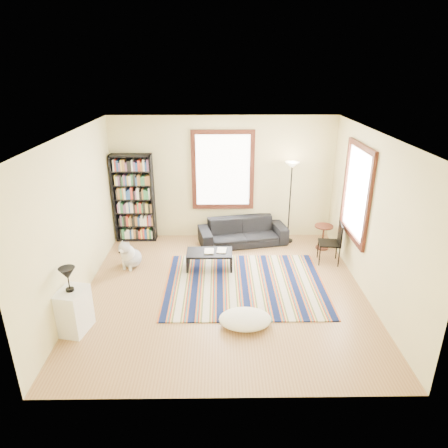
{
  "coord_description": "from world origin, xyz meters",
  "views": [
    {
      "loc": [
        -0.09,
        -6.25,
        3.83
      ],
      "look_at": [
        0.0,
        0.5,
        1.1
      ],
      "focal_mm": 32.0,
      "sensor_mm": 36.0,
      "label": 1
    }
  ],
  "objects_px": {
    "coffee_table": "(210,260)",
    "floor_cushion": "(245,319)",
    "sofa": "(243,232)",
    "bookshelf": "(134,198)",
    "white_cabinet": "(74,311)",
    "dog": "(131,253)",
    "side_table": "(323,237)",
    "floor_lamp": "(290,203)",
    "folding_chair": "(329,243)"
  },
  "relations": [
    {
      "from": "sofa",
      "to": "bookshelf",
      "type": "distance_m",
      "value": 2.57
    },
    {
      "from": "white_cabinet",
      "to": "floor_cushion",
      "type": "bearing_deg",
      "value": 14.33
    },
    {
      "from": "floor_cushion",
      "to": "floor_lamp",
      "type": "bearing_deg",
      "value": 69.63
    },
    {
      "from": "floor_cushion",
      "to": "floor_lamp",
      "type": "height_order",
      "value": "floor_lamp"
    },
    {
      "from": "floor_lamp",
      "to": "folding_chair",
      "type": "distance_m",
      "value": 1.34
    },
    {
      "from": "folding_chair",
      "to": "coffee_table",
      "type": "bearing_deg",
      "value": -166.82
    },
    {
      "from": "folding_chair",
      "to": "floor_cushion",
      "type": "bearing_deg",
      "value": -123.2
    },
    {
      "from": "floor_cushion",
      "to": "folding_chair",
      "type": "xyz_separation_m",
      "value": [
        1.84,
        2.11,
        0.33
      ]
    },
    {
      "from": "dog",
      "to": "side_table",
      "type": "bearing_deg",
      "value": 33.42
    },
    {
      "from": "coffee_table",
      "to": "floor_cushion",
      "type": "relative_size",
      "value": 1.09
    },
    {
      "from": "coffee_table",
      "to": "white_cabinet",
      "type": "bearing_deg",
      "value": -135.45
    },
    {
      "from": "white_cabinet",
      "to": "dog",
      "type": "height_order",
      "value": "white_cabinet"
    },
    {
      "from": "side_table",
      "to": "dog",
      "type": "height_order",
      "value": "dog"
    },
    {
      "from": "side_table",
      "to": "white_cabinet",
      "type": "xyz_separation_m",
      "value": [
        -4.5,
        -2.88,
        0.08
      ]
    },
    {
      "from": "bookshelf",
      "to": "floor_cushion",
      "type": "xyz_separation_m",
      "value": [
        2.32,
        -3.34,
        -0.9
      ]
    },
    {
      "from": "sofa",
      "to": "side_table",
      "type": "distance_m",
      "value": 1.78
    },
    {
      "from": "bookshelf",
      "to": "white_cabinet",
      "type": "distance_m",
      "value": 3.51
    },
    {
      "from": "bookshelf",
      "to": "dog",
      "type": "relative_size",
      "value": 3.27
    },
    {
      "from": "bookshelf",
      "to": "dog",
      "type": "height_order",
      "value": "bookshelf"
    },
    {
      "from": "dog",
      "to": "folding_chair",
      "type": "bearing_deg",
      "value": 24.1
    },
    {
      "from": "coffee_table",
      "to": "floor_cushion",
      "type": "bearing_deg",
      "value": -72.45
    },
    {
      "from": "sofa",
      "to": "floor_cushion",
      "type": "relative_size",
      "value": 2.36
    },
    {
      "from": "coffee_table",
      "to": "dog",
      "type": "distance_m",
      "value": 1.57
    },
    {
      "from": "floor_lamp",
      "to": "coffee_table",
      "type": "bearing_deg",
      "value": -144.06
    },
    {
      "from": "side_table",
      "to": "floor_cushion",
      "type": "bearing_deg",
      "value": -124.14
    },
    {
      "from": "folding_chair",
      "to": "white_cabinet",
      "type": "distance_m",
      "value": 4.97
    },
    {
      "from": "floor_cushion",
      "to": "side_table",
      "type": "relative_size",
      "value": 1.53
    },
    {
      "from": "coffee_table",
      "to": "floor_lamp",
      "type": "distance_m",
      "value": 2.31
    },
    {
      "from": "sofa",
      "to": "side_table",
      "type": "height_order",
      "value": "sofa"
    },
    {
      "from": "bookshelf",
      "to": "floor_lamp",
      "type": "height_order",
      "value": "bookshelf"
    },
    {
      "from": "coffee_table",
      "to": "bookshelf",
      "type": "bearing_deg",
      "value": 139.79
    },
    {
      "from": "bookshelf",
      "to": "coffee_table",
      "type": "relative_size",
      "value": 2.22
    },
    {
      "from": "bookshelf",
      "to": "dog",
      "type": "bearing_deg",
      "value": -83.52
    },
    {
      "from": "dog",
      "to": "bookshelf",
      "type": "bearing_deg",
      "value": 118.64
    },
    {
      "from": "white_cabinet",
      "to": "folding_chair",
      "type": "bearing_deg",
      "value": 38.59
    },
    {
      "from": "bookshelf",
      "to": "floor_cushion",
      "type": "bearing_deg",
      "value": -55.24
    },
    {
      "from": "folding_chair",
      "to": "bookshelf",
      "type": "bearing_deg",
      "value": 171.37
    },
    {
      "from": "sofa",
      "to": "floor_lamp",
      "type": "bearing_deg",
      "value": -6.16
    },
    {
      "from": "sofa",
      "to": "white_cabinet",
      "type": "xyz_separation_m",
      "value": [
        -2.74,
        -3.17,
        0.06
      ]
    },
    {
      "from": "bookshelf",
      "to": "white_cabinet",
      "type": "relative_size",
      "value": 2.86
    },
    {
      "from": "sofa",
      "to": "white_cabinet",
      "type": "relative_size",
      "value": 2.79
    },
    {
      "from": "floor_cushion",
      "to": "white_cabinet",
      "type": "distance_m",
      "value": 2.63
    },
    {
      "from": "floor_lamp",
      "to": "white_cabinet",
      "type": "height_order",
      "value": "floor_lamp"
    },
    {
      "from": "coffee_table",
      "to": "side_table",
      "type": "xyz_separation_m",
      "value": [
        2.48,
        0.9,
        0.09
      ]
    },
    {
      "from": "side_table",
      "to": "folding_chair",
      "type": "distance_m",
      "value": 0.69
    },
    {
      "from": "folding_chair",
      "to": "white_cabinet",
      "type": "height_order",
      "value": "folding_chair"
    },
    {
      "from": "floor_lamp",
      "to": "white_cabinet",
      "type": "distance_m",
      "value": 5.04
    },
    {
      "from": "side_table",
      "to": "folding_chair",
      "type": "xyz_separation_m",
      "value": [
        -0.05,
        -0.67,
        0.16
      ]
    },
    {
      "from": "side_table",
      "to": "bookshelf",
      "type": "bearing_deg",
      "value": 172.48
    },
    {
      "from": "floor_lamp",
      "to": "white_cabinet",
      "type": "bearing_deg",
      "value": -139.21
    }
  ]
}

